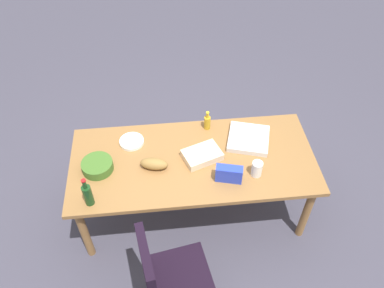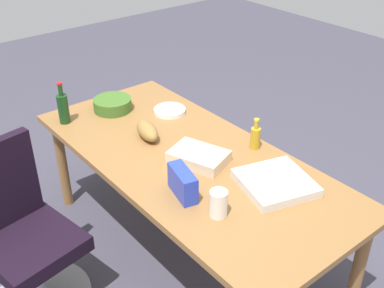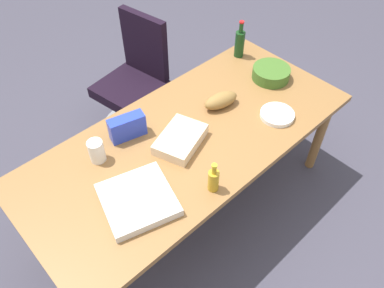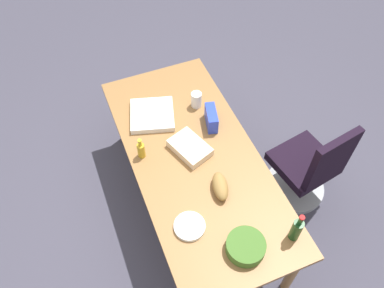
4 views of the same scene
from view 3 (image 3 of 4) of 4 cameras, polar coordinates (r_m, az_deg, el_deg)
ground_plane at (r=2.93m, az=-0.36°, el=-8.91°), size 10.00×10.00×0.00m
conference_table at (r=2.40m, az=-0.43°, el=0.01°), size 2.14×0.97×0.74m
office_chair at (r=3.27m, az=-8.43°, el=7.93°), size 0.56×0.56×1.00m
sheet_cake at (r=2.28m, az=-1.75°, el=0.69°), size 0.38×0.32×0.07m
pizza_box at (r=2.04m, az=-8.07°, el=-8.23°), size 0.45×0.45×0.05m
salad_bowl at (r=2.81m, az=11.71°, el=10.31°), size 0.28×0.28×0.08m
bread_loaf at (r=2.52m, az=4.31°, el=6.51°), size 0.26×0.16×0.10m
mayo_jar at (r=2.24m, az=-14.05°, el=-1.02°), size 0.09×0.09×0.14m
wine_bottle at (r=2.97m, az=7.12°, el=14.73°), size 0.09×0.09×0.29m
chip_bag_blue at (r=2.33m, az=-9.64°, el=2.51°), size 0.23×0.13×0.15m
paper_plate_stack at (r=2.52m, az=12.58°, el=4.28°), size 0.24×0.24×0.03m
dressing_bottle at (r=2.04m, az=3.22°, el=-5.34°), size 0.06×0.06×0.20m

